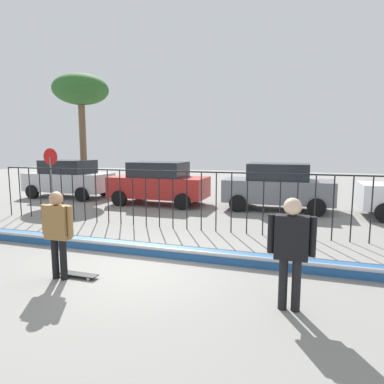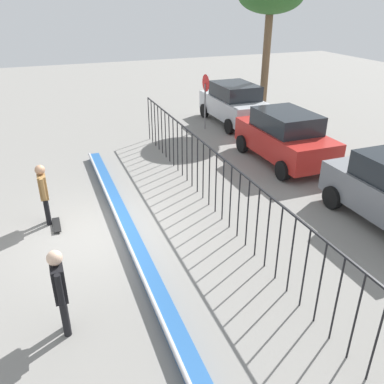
# 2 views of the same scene
# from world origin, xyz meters

# --- Properties ---
(ground_plane) EXTENTS (60.00, 60.00, 0.00)m
(ground_plane) POSITION_xyz_m (0.00, 0.00, 0.00)
(ground_plane) COLOR gray
(bowl_coping_ledge) EXTENTS (11.00, 0.41, 0.27)m
(bowl_coping_ledge) POSITION_xyz_m (0.00, 0.81, 0.12)
(bowl_coping_ledge) COLOR #235699
(bowl_coping_ledge) RESTS_ON ground
(perimeter_fence) EXTENTS (14.04, 0.04, 1.82)m
(perimeter_fence) POSITION_xyz_m (-0.00, 3.45, 1.12)
(perimeter_fence) COLOR black
(perimeter_fence) RESTS_ON ground
(skateboarder) EXTENTS (0.69, 0.26, 1.72)m
(skateboarder) POSITION_xyz_m (-1.06, -1.09, 1.03)
(skateboarder) COLOR black
(skateboarder) RESTS_ON ground
(skateboard) EXTENTS (0.80, 0.20, 0.07)m
(skateboard) POSITION_xyz_m (-0.77, -0.91, 0.06)
(skateboard) COLOR black
(skateboard) RESTS_ON ground
(camera_operator) EXTENTS (0.72, 0.27, 1.79)m
(camera_operator) POSITION_xyz_m (3.22, -1.01, 1.07)
(camera_operator) COLOR black
(camera_operator) RESTS_ON ground
(parked_car_silver) EXTENTS (4.30, 2.12, 1.90)m
(parked_car_silver) POSITION_xyz_m (-7.92, 7.97, 0.97)
(parked_car_silver) COLOR #B7BABF
(parked_car_silver) RESTS_ON ground
(parked_car_red) EXTENTS (4.30, 2.12, 1.90)m
(parked_car_red) POSITION_xyz_m (-2.68, 7.42, 0.97)
(parked_car_red) COLOR #B2231E
(parked_car_red) RESTS_ON ground
(parked_car_gray) EXTENTS (4.30, 2.12, 1.90)m
(parked_car_gray) POSITION_xyz_m (2.47, 7.69, 0.97)
(parked_car_gray) COLOR slate
(parked_car_gray) RESTS_ON ground
(stop_sign) EXTENTS (0.76, 0.07, 2.50)m
(stop_sign) POSITION_xyz_m (-7.53, 6.28, 1.62)
(stop_sign) COLOR slate
(stop_sign) RESTS_ON ground
(palm_tree_short) EXTENTS (2.99, 2.99, 6.49)m
(palm_tree_short) POSITION_xyz_m (-8.24, 9.72, 5.53)
(palm_tree_short) COLOR brown
(palm_tree_short) RESTS_ON ground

